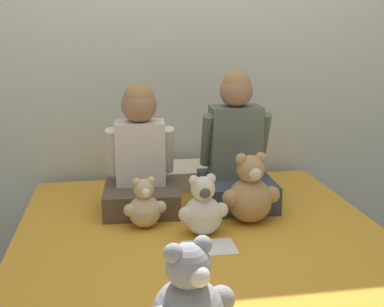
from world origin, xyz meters
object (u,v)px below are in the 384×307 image
object	(u,v)px
teddy_bear_at_foot_of_bed	(189,304)
sign_card	(209,247)
bed	(208,302)
teddy_bear_held_by_right_child	(250,193)
child_on_left	(141,160)
child_on_right	(236,154)
teddy_bear_held_by_left_child	(145,206)
pillow_at_headboard	(181,176)
teddy_bear_between_children	(202,209)

from	to	relation	value
teddy_bear_at_foot_of_bed	sign_card	distance (m)	0.63
bed	teddy_bear_held_by_right_child	distance (m)	0.50
child_on_left	teddy_bear_at_foot_of_bed	distance (m)	1.11
child_on_right	teddy_bear_at_foot_of_bed	size ratio (longest dim) A/B	2.06
teddy_bear_held_by_left_child	sign_card	distance (m)	0.36
child_on_left	teddy_bear_at_foot_of_bed	xyz separation A→B (m)	(0.06, -1.10, -0.10)
teddy_bear_at_foot_of_bed	bed	bearing A→B (deg)	50.84
pillow_at_headboard	sign_card	xyz separation A→B (m)	(-0.00, -0.81, -0.05)
pillow_at_headboard	teddy_bear_held_by_left_child	bearing A→B (deg)	-113.39
child_on_right	teddy_bear_held_by_left_child	bearing A→B (deg)	-150.77
teddy_bear_at_foot_of_bed	sign_card	xyz separation A→B (m)	(0.18, 0.59, -0.13)
bed	sign_card	bearing A→B (deg)	-91.11
teddy_bear_held_by_left_child	teddy_bear_at_foot_of_bed	distance (m)	0.85
teddy_bear_at_foot_of_bed	sign_card	size ratio (longest dim) A/B	1.51
bed	teddy_bear_held_by_left_child	world-z (taller)	teddy_bear_held_by_left_child
pillow_at_headboard	teddy_bear_between_children	bearing A→B (deg)	-90.20
pillow_at_headboard	teddy_bear_held_by_right_child	bearing A→B (deg)	-67.67
child_on_right	teddy_bear_held_by_left_child	size ratio (longest dim) A/B	2.88
child_on_right	pillow_at_headboard	world-z (taller)	child_on_right
teddy_bear_held_by_right_child	teddy_bear_between_children	distance (m)	0.26
bed	teddy_bear_between_children	world-z (taller)	teddy_bear_between_children
teddy_bear_at_foot_of_bed	sign_card	bearing A→B (deg)	50.23
bed	child_on_left	world-z (taller)	child_on_left
pillow_at_headboard	bed	bearing A→B (deg)	-90.00
bed	pillow_at_headboard	distance (m)	0.84
bed	teddy_bear_held_by_left_child	distance (m)	0.48
bed	pillow_at_headboard	xyz separation A→B (m)	(0.00, 0.78, 0.31)
teddy_bear_held_by_right_child	teddy_bear_between_children	size ratio (longest dim) A/B	1.22
child_on_left	sign_card	xyz separation A→B (m)	(0.24, -0.50, -0.24)
teddy_bear_held_by_right_child	sign_card	bearing A→B (deg)	-138.53
teddy_bear_between_children	pillow_at_headboard	world-z (taller)	teddy_bear_between_children
child_on_left	teddy_bear_between_children	distance (m)	0.45
child_on_right	pillow_at_headboard	size ratio (longest dim) A/B	1.21
bed	teddy_bear_held_by_right_child	world-z (taller)	teddy_bear_held_by_right_child
teddy_bear_held_by_left_child	teddy_bear_between_children	xyz separation A→B (m)	(0.24, -0.12, 0.02)
sign_card	pillow_at_headboard	bearing A→B (deg)	89.96
sign_card	teddy_bear_held_by_right_child	bearing A→B (deg)	45.77
child_on_right	teddy_bear_between_children	bearing A→B (deg)	-121.45
child_on_left	bed	bearing A→B (deg)	-60.68
child_on_left	sign_card	distance (m)	0.60
child_on_left	teddy_bear_held_by_left_child	distance (m)	0.29
child_on_left	teddy_bear_held_by_left_child	world-z (taller)	child_on_left
teddy_bear_held_by_left_child	child_on_right	bearing A→B (deg)	20.13
child_on_left	child_on_right	size ratio (longest dim) A/B	0.92
teddy_bear_held_by_left_child	pillow_at_headboard	distance (m)	0.60
bed	teddy_bear_held_by_right_child	xyz separation A→B (m)	(0.23, 0.21, 0.39)
bed	sign_card	distance (m)	0.26
teddy_bear_held_by_left_child	teddy_bear_at_foot_of_bed	xyz separation A→B (m)	(0.06, -0.85, 0.04)
teddy_bear_held_by_right_child	teddy_bear_between_children	bearing A→B (deg)	-161.35
child_on_right	sign_card	distance (m)	0.61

